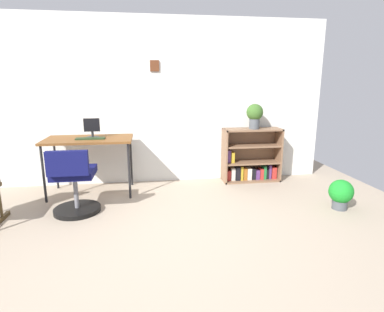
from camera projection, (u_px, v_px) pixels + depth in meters
name	position (u px, v px, depth m)	size (l,w,h in m)	color
ground_plane	(156.00, 255.00, 2.67)	(6.24, 6.24, 0.00)	tan
wall_back	(149.00, 102.00, 4.47)	(5.20, 0.12, 2.35)	silver
desk	(89.00, 143.00, 4.03)	(1.10, 0.62, 0.75)	brown
monitor	(92.00, 129.00, 4.03)	(0.20, 0.16, 0.25)	#262628
keyboard	(90.00, 138.00, 3.95)	(0.36, 0.12, 0.02)	#22351C
office_chair	(74.00, 185.00, 3.45)	(0.52, 0.55, 0.77)	black
bookshelf_low	(250.00, 158.00, 4.67)	(0.85, 0.30, 0.79)	brown
potted_plant_on_shelf	(255.00, 114.00, 4.48)	(0.24, 0.24, 0.36)	#474C51
potted_plant_floor	(341.00, 193.00, 3.61)	(0.28, 0.28, 0.35)	#474C51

